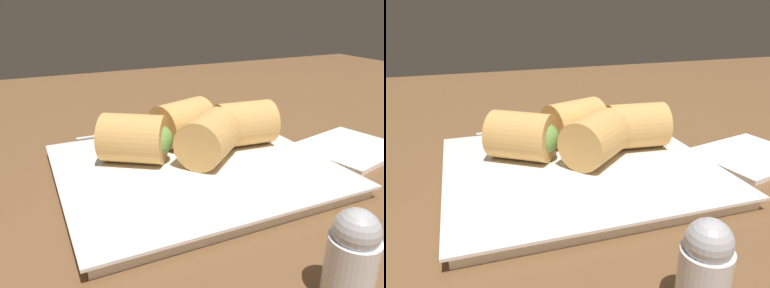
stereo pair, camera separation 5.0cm
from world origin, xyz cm
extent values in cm
cube|color=brown|center=(0.00, 0.00, 1.00)|extent=(180.00, 140.00, 2.00)
cube|color=white|center=(3.06, -0.43, 2.60)|extent=(28.69, 25.13, 1.20)
cube|color=white|center=(3.06, -0.43, 3.35)|extent=(29.84, 26.13, 0.30)
cylinder|color=#DBA356|center=(1.57, -6.58, 6.30)|extent=(8.60, 7.68, 5.60)
sphere|color=#6B9E47|center=(-0.99, -7.50, 6.30)|extent=(3.64, 3.64, 3.64)
cylinder|color=#DBA356|center=(-5.44, -2.82, 6.30)|extent=(7.59, 6.20, 5.60)
sphere|color=#B23D2D|center=(-8.15, -2.58, 6.30)|extent=(3.64, 3.64, 3.64)
cylinder|color=#DBA356|center=(8.95, -3.53, 6.30)|extent=(9.03, 8.60, 5.60)
sphere|color=#6B9E47|center=(6.68, -2.03, 6.30)|extent=(3.64, 3.64, 3.64)
cylinder|color=#DBA356|center=(1.14, 0.38, 6.30)|extent=(9.05, 8.91, 5.60)
sphere|color=beige|center=(-0.91, -1.41, 6.30)|extent=(3.64, 3.64, 3.64)
cylinder|color=silver|center=(8.38, -17.21, 2.25)|extent=(10.46, 0.63, 0.50)
ellipsoid|color=silver|center=(-1.55, -17.08, 2.68)|extent=(3.95, 3.06, 1.35)
cube|color=white|center=(-19.42, 1.88, 2.30)|extent=(14.58, 13.15, 0.60)
cylinder|color=silver|center=(1.77, 21.63, 4.39)|extent=(3.36, 3.36, 4.78)
sphere|color=#B7B7BC|center=(1.77, 21.63, 7.36)|extent=(3.02, 3.02, 3.02)
camera|label=1|loc=(19.80, 35.45, 21.17)|focal=35.00mm
camera|label=2|loc=(15.14, 37.28, 21.17)|focal=35.00mm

